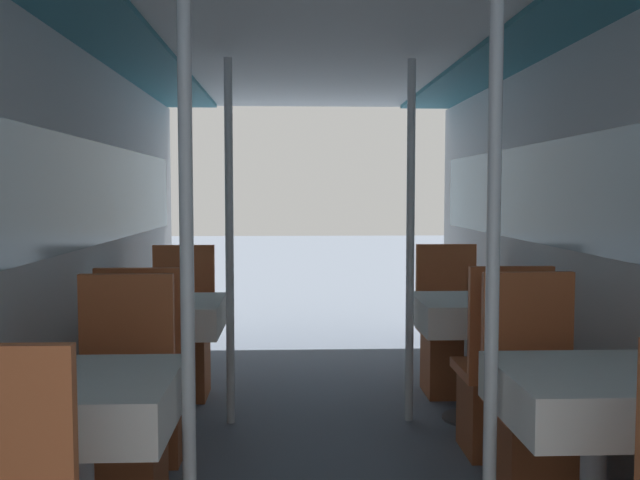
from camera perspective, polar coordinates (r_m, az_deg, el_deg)
wall_left at (r=3.60m, az=-20.57°, el=-0.45°), size 0.05×6.43×2.10m
wall_right at (r=3.72m, az=20.86°, el=-0.32°), size 0.05×6.43×2.10m
ceiling_panel at (r=3.50m, az=0.52°, el=17.03°), size 2.59×6.43×0.07m
dining_table_left_0 at (r=2.61m, az=-18.71°, el=-12.67°), size 0.65×0.65×0.72m
chair_left_far_0 at (r=3.22m, az=-15.70°, el=-15.17°), size 0.41×0.41×0.98m
support_pole_left_0 at (r=2.45m, az=-10.59°, el=-3.10°), size 0.05×0.05×2.10m
dining_table_left_1 at (r=4.21m, az=-12.25°, el=-6.25°), size 0.65×0.65×0.72m
chair_left_near_1 at (r=3.75m, az=-13.67°, el=-12.40°), size 0.41×0.41×0.98m
chair_left_far_1 at (r=4.81m, az=-11.05°, el=-8.71°), size 0.41×0.41×0.98m
support_pole_left_1 at (r=4.11m, az=-7.25°, el=-0.25°), size 0.05×0.05×2.10m
dining_table_right_0 at (r=2.73m, az=21.14°, el=-12.01°), size 0.65×0.65×0.72m
chair_right_far_0 at (r=3.31m, az=17.02°, el=-14.64°), size 0.41×0.41×0.98m
support_pole_right_0 at (r=2.52m, az=13.64°, el=-2.94°), size 0.05×0.05×2.10m
dining_table_right_1 at (r=4.28m, az=12.09°, el=-6.08°), size 0.65×0.65×0.72m
chair_right_near_1 at (r=3.83m, az=14.16°, el=-12.06°), size 0.41×0.41×0.98m
chair_right_far_1 at (r=4.88m, az=10.38°, el=-8.53°), size 0.41×0.41×0.98m
support_pole_right_1 at (r=4.15m, az=7.24°, el=-0.21°), size 0.05×0.05×2.10m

